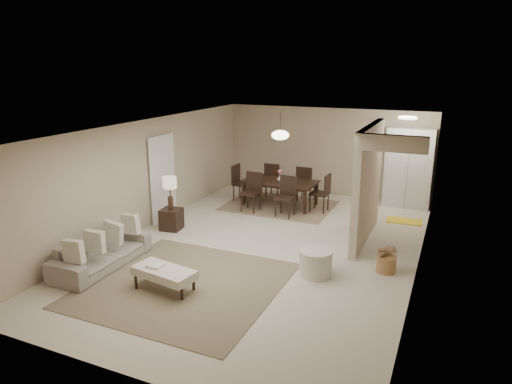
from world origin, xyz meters
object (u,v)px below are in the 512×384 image
at_px(wicker_basket, 386,264).
at_px(pantry_cabinet, 409,168).
at_px(ottoman_bench, 164,273).
at_px(round_pouf, 315,263).
at_px(side_table, 171,219).
at_px(dining_table, 279,194).
at_px(sofa, 102,252).

bearing_deg(wicker_basket, pantry_cabinet, 91.76).
relative_size(ottoman_bench, round_pouf, 1.89).
relative_size(side_table, wicker_basket, 1.37).
relative_size(wicker_basket, dining_table, 0.18).
height_order(pantry_cabinet, sofa, pantry_cabinet).
height_order(sofa, side_table, sofa).
distance_m(ottoman_bench, wicker_basket, 4.00).
relative_size(round_pouf, dining_table, 0.31).
relative_size(side_table, round_pouf, 0.80).
distance_m(round_pouf, wicker_basket, 1.33).
height_order(sofa, round_pouf, sofa).
height_order(wicker_basket, dining_table, dining_table).
xyz_separation_m(side_table, round_pouf, (3.73, -0.96, -0.01)).
xyz_separation_m(ottoman_bench, dining_table, (0.06, 5.23, 0.03)).
bearing_deg(round_pouf, side_table, 165.59).
relative_size(pantry_cabinet, sofa, 1.03).
height_order(sofa, wicker_basket, sofa).
bearing_deg(pantry_cabinet, dining_table, -156.10).
bearing_deg(side_table, wicker_basket, -3.54).
height_order(pantry_cabinet, ottoman_bench, pantry_cabinet).
relative_size(sofa, dining_table, 1.05).
distance_m(side_table, wicker_basket, 4.89).
bearing_deg(wicker_basket, sofa, -158.62).
height_order(ottoman_bench, side_table, side_table).
bearing_deg(sofa, round_pouf, -72.62).
bearing_deg(ottoman_bench, dining_table, 98.19).
bearing_deg(dining_table, ottoman_bench, -88.12).
bearing_deg(dining_table, side_table, -118.57).
bearing_deg(round_pouf, sofa, -161.38).
bearing_deg(wicker_basket, ottoman_bench, -146.09).
bearing_deg(ottoman_bench, side_table, 130.60).
relative_size(ottoman_bench, dining_table, 0.59).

